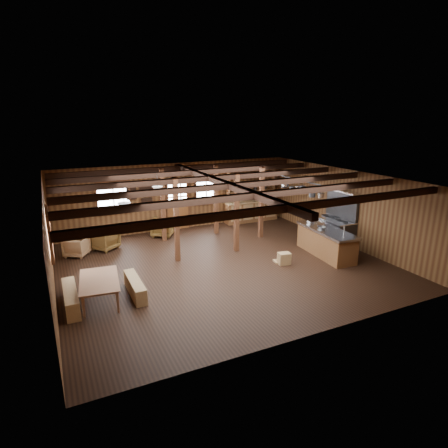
{
  "coord_description": "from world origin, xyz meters",
  "views": [
    {
      "loc": [
        -4.81,
        -10.22,
        4.67
      ],
      "look_at": [
        0.25,
        0.45,
        1.23
      ],
      "focal_mm": 30.0,
      "sensor_mm": 36.0,
      "label": 1
    }
  ],
  "objects_px": {
    "kitchen_island": "(326,242)",
    "armchair_a": "(105,240)",
    "commercial_range": "(335,227)",
    "dining_table": "(101,290)",
    "armchair_c": "(77,247)",
    "armchair_b": "(163,227)"
  },
  "relations": [
    {
      "from": "dining_table",
      "to": "kitchen_island",
      "type": "bearing_deg",
      "value": -82.43
    },
    {
      "from": "kitchen_island",
      "to": "commercial_range",
      "type": "height_order",
      "value": "commercial_range"
    },
    {
      "from": "commercial_range",
      "to": "armchair_c",
      "type": "bearing_deg",
      "value": 162.34
    },
    {
      "from": "commercial_range",
      "to": "armchair_b",
      "type": "xyz_separation_m",
      "value": [
        -5.53,
        3.72,
        -0.29
      ]
    },
    {
      "from": "kitchen_island",
      "to": "armchair_a",
      "type": "xyz_separation_m",
      "value": [
        -6.82,
        3.86,
        -0.11
      ]
    },
    {
      "from": "commercial_range",
      "to": "dining_table",
      "type": "bearing_deg",
      "value": -173.76
    },
    {
      "from": "dining_table",
      "to": "armchair_b",
      "type": "distance_m",
      "value": 5.55
    },
    {
      "from": "kitchen_island",
      "to": "armchair_b",
      "type": "bearing_deg",
      "value": 139.61
    },
    {
      "from": "armchair_c",
      "to": "armchair_a",
      "type": "bearing_deg",
      "value": -133.71
    },
    {
      "from": "kitchen_island",
      "to": "armchair_a",
      "type": "distance_m",
      "value": 7.84
    },
    {
      "from": "armchair_b",
      "to": "armchair_c",
      "type": "relative_size",
      "value": 1.13
    },
    {
      "from": "armchair_c",
      "to": "armchair_b",
      "type": "bearing_deg",
      "value": -133.5
    },
    {
      "from": "dining_table",
      "to": "armchair_c",
      "type": "xyz_separation_m",
      "value": [
        -0.3,
        3.75,
        0.02
      ]
    },
    {
      "from": "kitchen_island",
      "to": "armchair_c",
      "type": "relative_size",
      "value": 3.58
    },
    {
      "from": "dining_table",
      "to": "armchair_a",
      "type": "distance_m",
      "value": 4.07
    },
    {
      "from": "commercial_range",
      "to": "armchair_b",
      "type": "bearing_deg",
      "value": 146.02
    },
    {
      "from": "dining_table",
      "to": "armchair_c",
      "type": "bearing_deg",
      "value": 11.0
    },
    {
      "from": "armchair_b",
      "to": "armchair_c",
      "type": "xyz_separation_m",
      "value": [
        -3.32,
        -0.91,
        -0.04
      ]
    },
    {
      "from": "kitchen_island",
      "to": "armchair_c",
      "type": "xyz_separation_m",
      "value": [
        -7.8,
        3.6,
        -0.15
      ]
    },
    {
      "from": "kitchen_island",
      "to": "commercial_range",
      "type": "distance_m",
      "value": 1.32
    },
    {
      "from": "armchair_a",
      "to": "armchair_b",
      "type": "distance_m",
      "value": 2.43
    },
    {
      "from": "kitchen_island",
      "to": "armchair_c",
      "type": "height_order",
      "value": "kitchen_island"
    }
  ]
}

